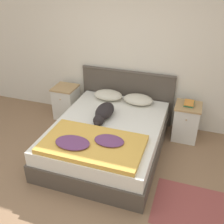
{
  "coord_description": "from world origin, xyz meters",
  "views": [
    {
      "loc": [
        1.25,
        -2.21,
        2.66
      ],
      "look_at": [
        0.09,
        1.2,
        0.61
      ],
      "focal_mm": 42.0,
      "sensor_mm": 36.0,
      "label": 1
    }
  ],
  "objects_px": {
    "nightstand_right": "(186,122)",
    "dog": "(104,112)",
    "nightstand_left": "(66,102)",
    "book_stack": "(189,103)",
    "pillow_right": "(138,99)",
    "pillow_left": "(108,95)",
    "bed": "(108,138)"
  },
  "relations": [
    {
      "from": "bed",
      "to": "nightstand_left",
      "type": "relative_size",
      "value": 3.29
    },
    {
      "from": "bed",
      "to": "book_stack",
      "type": "xyz_separation_m",
      "value": [
        1.14,
        0.81,
        0.41
      ]
    },
    {
      "from": "nightstand_left",
      "to": "book_stack",
      "type": "height_order",
      "value": "book_stack"
    },
    {
      "from": "bed",
      "to": "nightstand_left",
      "type": "xyz_separation_m",
      "value": [
        -1.14,
        0.78,
        0.07
      ]
    },
    {
      "from": "pillow_right",
      "to": "dog",
      "type": "relative_size",
      "value": 0.73
    },
    {
      "from": "nightstand_right",
      "to": "nightstand_left",
      "type": "bearing_deg",
      "value": 180.0
    },
    {
      "from": "pillow_right",
      "to": "book_stack",
      "type": "height_order",
      "value": "book_stack"
    },
    {
      "from": "nightstand_right",
      "to": "dog",
      "type": "height_order",
      "value": "dog"
    },
    {
      "from": "bed",
      "to": "pillow_left",
      "type": "height_order",
      "value": "pillow_left"
    },
    {
      "from": "pillow_right",
      "to": "bed",
      "type": "bearing_deg",
      "value": -108.83
    },
    {
      "from": "pillow_right",
      "to": "nightstand_left",
      "type": "bearing_deg",
      "value": -178.65
    },
    {
      "from": "nightstand_left",
      "to": "pillow_right",
      "type": "xyz_separation_m",
      "value": [
        1.41,
        0.03,
        0.27
      ]
    },
    {
      "from": "pillow_left",
      "to": "nightstand_right",
      "type": "bearing_deg",
      "value": -1.35
    },
    {
      "from": "dog",
      "to": "nightstand_right",
      "type": "bearing_deg",
      "value": 26.17
    },
    {
      "from": "pillow_left",
      "to": "dog",
      "type": "bearing_deg",
      "value": -76.35
    },
    {
      "from": "nightstand_right",
      "to": "book_stack",
      "type": "height_order",
      "value": "book_stack"
    },
    {
      "from": "bed",
      "to": "pillow_right",
      "type": "height_order",
      "value": "pillow_right"
    },
    {
      "from": "nightstand_right",
      "to": "dog",
      "type": "distance_m",
      "value": 1.43
    },
    {
      "from": "pillow_left",
      "to": "nightstand_left",
      "type": "bearing_deg",
      "value": -177.78
    },
    {
      "from": "dog",
      "to": "pillow_right",
      "type": "bearing_deg",
      "value": 58.49
    },
    {
      "from": "pillow_right",
      "to": "nightstand_right",
      "type": "bearing_deg",
      "value": -2.22
    },
    {
      "from": "book_stack",
      "to": "nightstand_left",
      "type": "bearing_deg",
      "value": -179.42
    },
    {
      "from": "nightstand_left",
      "to": "nightstand_right",
      "type": "relative_size",
      "value": 1.0
    },
    {
      "from": "nightstand_right",
      "to": "book_stack",
      "type": "bearing_deg",
      "value": 89.59
    },
    {
      "from": "book_stack",
      "to": "pillow_right",
      "type": "bearing_deg",
      "value": 179.32
    },
    {
      "from": "bed",
      "to": "dog",
      "type": "height_order",
      "value": "dog"
    },
    {
      "from": "dog",
      "to": "nightstand_left",
      "type": "bearing_deg",
      "value": 148.7
    },
    {
      "from": "nightstand_left",
      "to": "pillow_left",
      "type": "relative_size",
      "value": 1.23
    },
    {
      "from": "pillow_left",
      "to": "pillow_right",
      "type": "bearing_deg",
      "value": 0.0
    },
    {
      "from": "pillow_left",
      "to": "book_stack",
      "type": "relative_size",
      "value": 2.16
    },
    {
      "from": "nightstand_right",
      "to": "dog",
      "type": "xyz_separation_m",
      "value": [
        -1.26,
        -0.62,
        0.29
      ]
    },
    {
      "from": "pillow_left",
      "to": "dog",
      "type": "relative_size",
      "value": 0.73
    }
  ]
}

